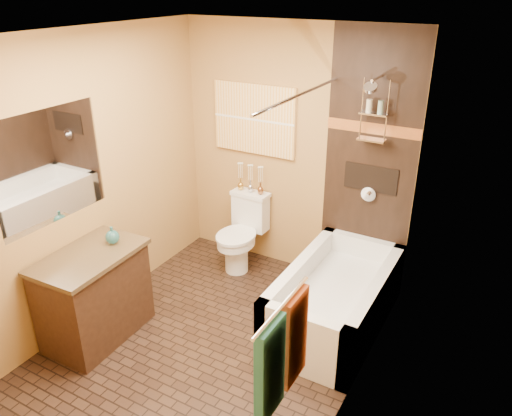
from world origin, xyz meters
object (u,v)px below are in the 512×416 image
Objects in this scene: sunset_painting at (254,119)px; vanity at (94,295)px; bathtub at (335,303)px; toilet at (242,232)px.

vanity is (-0.50, -1.86, -1.15)m from sunset_painting.
vanity is (-1.72, -1.14, 0.18)m from bathtub.
sunset_painting is at bearing 149.46° from bathtub.
toilet is 0.85× the size of vanity.
vanity is at bearing -105.50° from toilet.
toilet is (-1.23, 0.46, 0.18)m from bathtub.
sunset_painting is 1.14× the size of toilet.
toilet reaches higher than bathtub.
sunset_painting is 1.95m from bathtub.
toilet is at bearing 70.70° from vanity.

